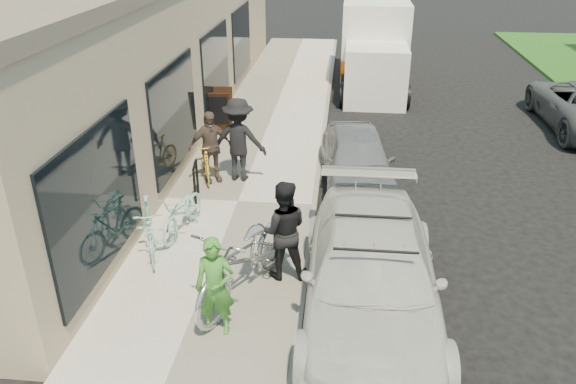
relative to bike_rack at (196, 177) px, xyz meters
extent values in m
plane|color=black|center=(2.86, -3.04, -0.62)|extent=(120.00, 120.00, 0.00)
cube|color=beige|center=(0.86, -0.04, -0.54)|extent=(3.00, 34.00, 0.15)
cube|color=gray|center=(2.41, -0.04, -0.55)|extent=(0.12, 34.00, 0.13)
cube|color=tan|center=(-2.39, 4.96, 1.38)|extent=(3.50, 20.00, 4.00)
cube|color=black|center=(-0.62, -3.04, 0.98)|extent=(0.06, 3.00, 2.20)
cube|color=black|center=(-0.62, 0.96, 0.98)|extent=(0.06, 3.00, 2.20)
cube|color=black|center=(-0.62, 4.96, 0.98)|extent=(0.06, 3.00, 2.20)
cube|color=black|center=(-0.62, 8.96, 0.98)|extent=(0.06, 3.00, 2.20)
cylinder|color=black|center=(0.04, -0.25, -0.09)|extent=(0.05, 0.05, 0.75)
cylinder|color=black|center=(-0.04, 0.25, -0.09)|extent=(0.05, 0.05, 0.75)
cylinder|color=black|center=(0.00, 0.00, 0.28)|extent=(0.13, 0.50, 0.05)
cube|color=black|center=(-0.38, 3.93, 0.09)|extent=(0.69, 0.33, 1.10)
cube|color=black|center=(-0.41, 4.33, 0.09)|extent=(0.69, 0.33, 1.10)
cube|color=black|center=(-0.38, 3.89, 0.15)|extent=(0.55, 0.23, 0.79)
imported|color=silver|center=(3.42, -3.23, 0.09)|extent=(2.00, 4.88, 1.41)
cylinder|color=black|center=(3.42, -3.76, 0.82)|extent=(1.12, 0.04, 0.04)
cylinder|color=black|center=(3.42, -2.81, 0.82)|extent=(1.12, 0.04, 0.04)
imported|color=gray|center=(3.27, 1.28, 0.01)|extent=(1.83, 3.79, 1.25)
cube|color=white|center=(3.86, 7.45, 0.29)|extent=(1.91, 1.91, 1.81)
cube|color=black|center=(3.86, 7.45, 0.67)|extent=(1.76, 0.07, 0.86)
cube|color=white|center=(3.88, 10.30, 0.86)|extent=(2.21, 4.01, 2.76)
cube|color=#E45F0D|center=(3.88, 10.30, 0.24)|extent=(2.23, 4.03, 0.52)
cylinder|color=black|center=(2.91, 6.98, -0.24)|extent=(0.24, 0.76, 0.76)
cylinder|color=black|center=(4.81, 6.97, -0.24)|extent=(0.24, 0.76, 0.76)
cylinder|color=black|center=(2.92, 8.03, -0.24)|extent=(0.24, 0.76, 0.76)
cylinder|color=black|center=(4.82, 8.02, -0.24)|extent=(0.24, 0.76, 0.76)
cylinder|color=black|center=(2.94, 11.64, -0.24)|extent=(0.24, 0.76, 0.76)
cylinder|color=black|center=(4.84, 11.63, -0.24)|extent=(0.24, 0.76, 0.76)
imported|color=#B3B3B5|center=(1.56, -3.14, 0.19)|extent=(1.71, 2.63, 1.31)
imported|color=#3E892D|center=(1.30, -4.00, 0.27)|extent=(0.55, 0.37, 1.47)
imported|color=black|center=(2.06, -2.55, 0.36)|extent=(0.88, 0.72, 1.66)
imported|color=#8FD6CA|center=(-0.26, -2.12, 0.01)|extent=(1.00, 1.65, 0.96)
imported|color=#8FD6CA|center=(0.10, -1.35, -0.06)|extent=(0.78, 1.61, 0.81)
imported|color=gold|center=(-0.05, 1.04, -0.02)|extent=(0.85, 1.54, 0.89)
imported|color=black|center=(0.71, 1.04, 0.45)|extent=(1.22, 0.76, 1.83)
imported|color=brown|center=(0.12, 0.87, 0.32)|extent=(1.00, 0.79, 1.58)
camera|label=1|loc=(2.92, -10.08, 4.75)|focal=35.00mm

